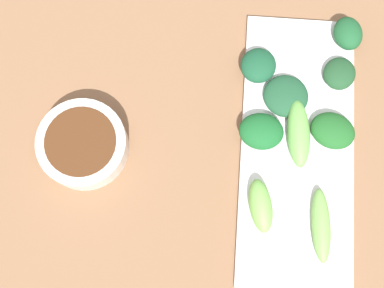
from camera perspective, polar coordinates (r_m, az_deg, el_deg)
name	(u,v)px	position (r m, az deg, el deg)	size (l,w,h in m)	color
tabletop	(200,157)	(0.73, 0.90, -1.49)	(2.10, 2.10, 0.02)	brown
sauce_bowl	(84,145)	(0.72, -11.83, -0.08)	(0.12, 0.12, 0.04)	silver
serving_plate	(298,148)	(0.73, 11.57, -0.47)	(0.15, 0.38, 0.01)	white
broccoli_leafy_0	(334,131)	(0.73, 15.35, 1.42)	(0.06, 0.05, 0.02)	#1F5D24
broccoli_leafy_1	(340,74)	(0.76, 16.04, 7.47)	(0.04, 0.05, 0.02)	#1F4927
broccoli_leafy_2	(259,66)	(0.74, 7.42, 8.57)	(0.05, 0.05, 0.02)	#194E30
broccoli_leafy_3	(262,131)	(0.71, 7.74, 1.38)	(0.06, 0.05, 0.03)	#195E29
broccoli_stalk_4	(300,134)	(0.72, 11.77, 1.14)	(0.03, 0.09, 0.03)	#6EB551
broccoli_leafy_5	(349,34)	(0.78, 16.91, 11.58)	(0.04, 0.05, 0.03)	#1C542C
broccoli_leafy_6	(287,96)	(0.73, 10.41, 5.22)	(0.06, 0.06, 0.02)	#1E4E2F
broccoli_stalk_7	(322,226)	(0.71, 14.15, -8.71)	(0.02, 0.10, 0.02)	#75AC52
broccoli_stalk_8	(262,206)	(0.69, 7.68, -6.78)	(0.03, 0.07, 0.03)	#79BB53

